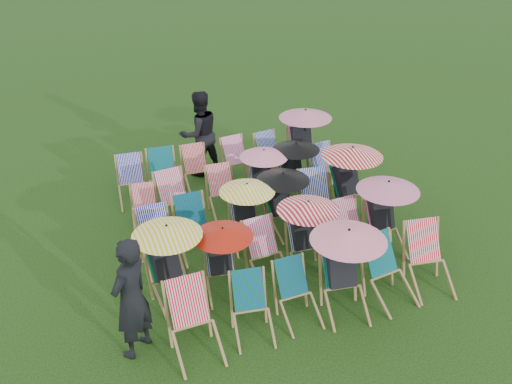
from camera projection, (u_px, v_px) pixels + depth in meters
name	position (u px, v px, depth m)	size (l,w,h in m)	color
ground	(263.00, 240.00, 10.70)	(100.00, 100.00, 0.00)	black
deckchair_0	(194.00, 324.00, 7.95)	(0.68, 0.95, 1.02)	olive
deckchair_1	(252.00, 309.00, 8.31)	(0.72, 0.90, 0.89)	olive
deckchair_2	(298.00, 295.00, 8.61)	(0.59, 0.82, 0.88)	olive
deckchair_3	(345.00, 270.00, 8.66)	(1.17, 1.24, 1.39)	olive
deckchair_4	(390.00, 272.00, 9.00)	(0.75, 0.98, 1.00)	olive
deckchair_5	(430.00, 260.00, 9.26)	(0.84, 1.05, 1.03)	olive
deckchair_6	(169.00, 263.00, 8.90)	(1.10, 1.19, 1.31)	olive
deckchair_7	(222.00, 260.00, 9.09)	(0.98, 1.04, 1.16)	olive
deckchair_8	(268.00, 254.00, 9.48)	(0.68, 0.92, 0.96)	olive
deckchair_9	(307.00, 235.00, 9.65)	(1.06, 1.11, 1.25)	olive
deckchair_10	(353.00, 232.00, 10.06)	(0.69, 0.92, 0.96)	olive
deckchair_11	(386.00, 215.00, 10.14)	(1.11, 1.16, 1.32)	olive
deckchair_12	(159.00, 241.00, 9.79)	(0.68, 0.93, 0.98)	olive
deckchair_13	(195.00, 228.00, 10.14)	(0.67, 0.92, 0.98)	olive
deckchair_14	(246.00, 214.00, 10.30)	(1.01, 1.07, 1.20)	olive
deckchair_15	(283.00, 202.00, 10.69)	(1.00, 1.08, 1.19)	olive
deckchair_16	(318.00, 202.00, 10.92)	(0.83, 1.04, 1.03)	olive
deckchair_17	(352.00, 181.00, 11.16)	(1.20, 1.29, 1.42)	olive
deckchair_18	(145.00, 210.00, 10.84)	(0.65, 0.83, 0.82)	olive
deckchair_19	(176.00, 201.00, 10.99)	(0.74, 0.97, 0.99)	olive
deckchair_20	(224.00, 192.00, 11.36)	(0.66, 0.88, 0.92)	olive
deckchair_21	(263.00, 177.00, 11.62)	(0.99, 1.05, 1.17)	olive
deckchair_22	(295.00, 169.00, 11.91)	(0.99, 1.03, 1.17)	olive
deckchair_23	(327.00, 171.00, 12.13)	(0.68, 0.93, 0.98)	olive
deckchair_24	(132.00, 181.00, 11.76)	(0.71, 0.91, 0.93)	olive
deckchair_25	(164.00, 176.00, 11.90)	(0.75, 0.97, 0.98)	olive
deckchair_26	(198.00, 170.00, 12.24)	(0.63, 0.86, 0.91)	olive
deckchair_27	(239.00, 161.00, 12.59)	(0.69, 0.91, 0.93)	olive
deckchair_28	(273.00, 156.00, 12.85)	(0.70, 0.91, 0.92)	olive
deckchair_29	(304.00, 140.00, 12.93)	(1.19, 1.27, 1.41)	olive
person_left	(131.00, 298.00, 7.76)	(0.69, 0.45, 1.89)	black
person_rear	(199.00, 133.00, 12.65)	(0.95, 0.74, 1.95)	black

